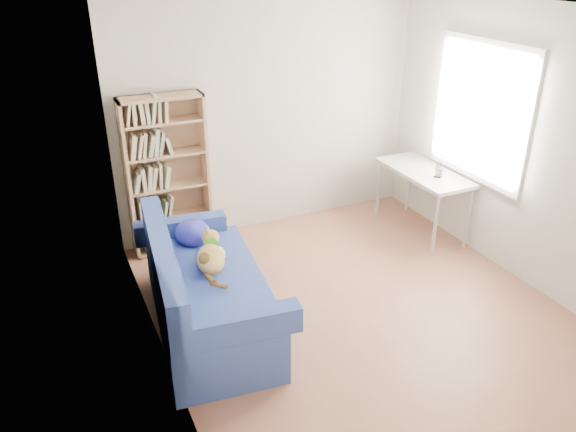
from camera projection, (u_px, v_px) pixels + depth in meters
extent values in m
plane|color=brown|center=(357.00, 308.00, 5.16)|extent=(4.00, 4.00, 0.00)
cube|color=silver|center=(269.00, 116.00, 6.23)|extent=(3.50, 0.04, 2.60)
cube|color=silver|center=(566.00, 306.00, 2.96)|extent=(3.50, 0.04, 2.60)
cube|color=silver|center=(152.00, 216.00, 3.93)|extent=(0.04, 4.00, 2.60)
cube|color=silver|center=(525.00, 148.00, 5.26)|extent=(0.04, 4.00, 2.60)
cube|color=white|center=(376.00, 9.00, 4.03)|extent=(3.50, 4.00, 0.04)
cube|color=white|center=(483.00, 111.00, 5.66)|extent=(0.01, 1.20, 1.30)
cube|color=navy|center=(209.00, 303.00, 4.84)|extent=(1.07, 1.93, 0.46)
cube|color=navy|center=(164.00, 266.00, 4.51)|extent=(0.37, 1.85, 0.45)
cube|color=navy|center=(181.00, 228.00, 5.38)|extent=(0.88, 0.26, 0.20)
cube|color=navy|center=(242.00, 325.00, 4.01)|extent=(0.88, 0.26, 0.20)
cube|color=navy|center=(210.00, 278.00, 4.74)|extent=(1.04, 1.78, 0.05)
ellipsoid|color=#30329C|center=(193.00, 233.00, 5.25)|extent=(0.33, 0.36, 0.25)
ellipsoid|color=#A36B12|center=(211.00, 259.00, 4.79)|extent=(0.34, 0.49, 0.18)
ellipsoid|color=silver|center=(213.00, 253.00, 4.92)|extent=(0.18, 0.22, 0.11)
ellipsoid|color=#39270F|center=(209.00, 259.00, 4.72)|extent=(0.19, 0.25, 0.09)
sphere|color=#A36B12|center=(202.00, 239.00, 5.03)|extent=(0.16, 0.16, 0.16)
cone|color=#A36B12|center=(198.00, 230.00, 5.02)|extent=(0.07, 0.08, 0.08)
cone|color=#A36B12|center=(200.00, 234.00, 4.96)|extent=(0.07, 0.08, 0.08)
cylinder|color=#49A521|center=(204.00, 245.00, 4.98)|extent=(0.13, 0.07, 0.12)
cylinder|color=#39270F|center=(218.00, 278.00, 4.59)|extent=(0.06, 0.17, 0.06)
cube|color=tan|center=(128.00, 182.00, 5.69)|extent=(0.03, 0.26, 1.69)
cube|color=tan|center=(205.00, 170.00, 5.99)|extent=(0.03, 0.26, 1.69)
cube|color=tan|center=(160.00, 97.00, 5.48)|extent=(0.84, 0.26, 0.03)
cube|color=tan|center=(175.00, 246.00, 6.20)|extent=(0.84, 0.26, 0.03)
cube|color=tan|center=(165.00, 172.00, 5.94)|extent=(0.84, 0.02, 1.69)
cube|color=silver|center=(424.00, 172.00, 6.25)|extent=(0.54, 1.18, 0.04)
cylinder|color=silver|center=(409.00, 183.00, 6.93)|extent=(0.04, 0.04, 0.71)
cylinder|color=silver|center=(468.00, 218.00, 6.05)|extent=(0.04, 0.04, 0.71)
cylinder|color=silver|center=(378.00, 189.00, 6.77)|extent=(0.04, 0.04, 0.71)
cylinder|color=silver|center=(435.00, 226.00, 5.89)|extent=(0.04, 0.04, 0.71)
cylinder|color=white|center=(438.00, 172.00, 6.06)|extent=(0.09, 0.09, 0.10)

